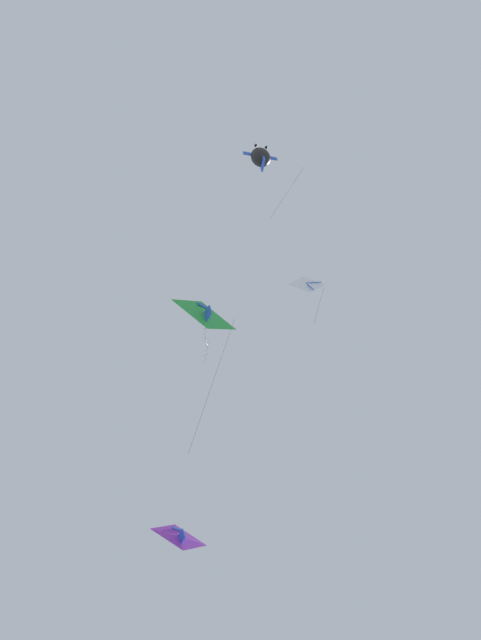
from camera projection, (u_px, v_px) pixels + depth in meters
kite_fish_mid_left at (261, 157)px, 38.43m from camera, size 3.25×2.78×9.28m
kite_diamond_near_left at (307, 284)px, 41.75m from camera, size 1.67×1.96×5.14m
kite_delta_low_drifter at (179, 537)px, 36.50m from camera, size 1.11×2.40×1.33m
kite_delta_highest at (205, 315)px, 36.32m from camera, size 1.67×2.81×9.96m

